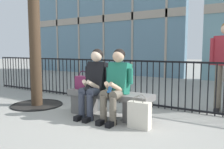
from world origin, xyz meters
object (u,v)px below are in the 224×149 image
stone_bench (109,102)px  shopping_bag (139,115)px  seated_person_with_phone (94,81)px  seated_person_companion (116,82)px  handbag_on_bench (83,82)px

stone_bench → shopping_bag: 0.79m
seated_person_with_phone → shopping_bag: size_ratio=2.37×
seated_person_companion → handbag_on_bench: seated_person_companion is taller
stone_bench → seated_person_with_phone: (-0.23, -0.13, 0.38)m
seated_person_companion → stone_bench: bearing=150.5°
seated_person_with_phone → handbag_on_bench: seated_person_with_phone is taller
seated_person_with_phone → handbag_on_bench: bearing=161.4°
seated_person_with_phone → seated_person_companion: 0.45m
stone_bench → seated_person_with_phone: bearing=-150.5°
seated_person_with_phone → seated_person_companion: same height
seated_person_companion → seated_person_with_phone: bearing=180.0°
seated_person_companion → shopping_bag: (0.50, -0.15, -0.44)m
stone_bench → handbag_on_bench: bearing=-179.0°
stone_bench → seated_person_companion: 0.46m
seated_person_with_phone → shopping_bag: 1.06m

